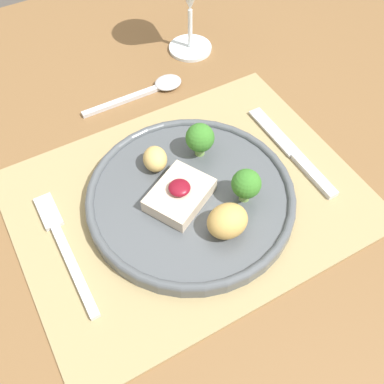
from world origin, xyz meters
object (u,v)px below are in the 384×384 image
Objects in this scene: knife at (296,156)px; fork at (62,243)px; dinner_plate at (194,194)px; spoon at (155,88)px.

fork is at bearing 174.45° from knife.
dinner_plate is at bearing 177.11° from knife.
fork is 0.35m from knife.
spoon is at bearing 114.67° from knife.
knife is at bearing -2.04° from dinner_plate.
dinner_plate is 1.44× the size of fork.
spoon reaches higher than fork.
dinner_plate is 0.17m from knife.
spoon is at bearing 39.34° from fork.
dinner_plate reaches higher than fork.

